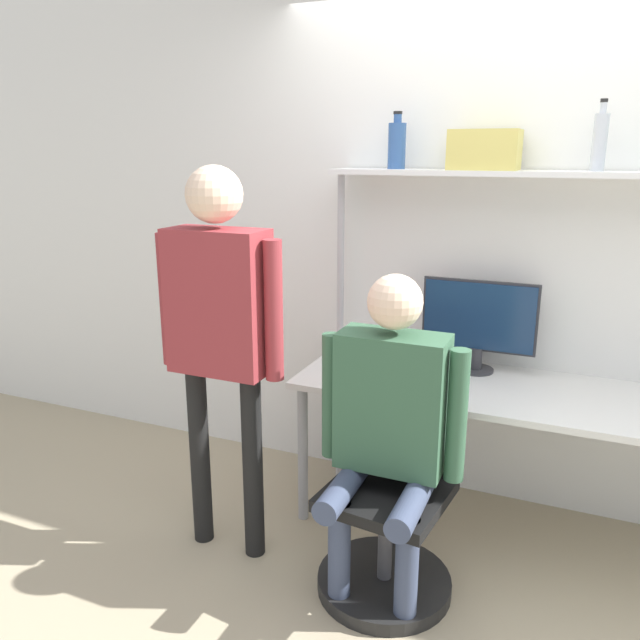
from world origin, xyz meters
TOP-DOWN VIEW (x-y plane):
  - ground_plane at (0.00, 0.00)m, footprint 12.00×12.00m
  - wall_back at (0.00, 0.71)m, footprint 8.00×0.06m
  - desk at (0.00, 0.35)m, footprint 1.95×0.66m
  - shelf_unit at (0.00, 0.54)m, footprint 1.85×0.26m
  - monitor at (-0.19, 0.54)m, footprint 0.55×0.18m
  - laptop at (-0.45, 0.23)m, footprint 0.28×0.21m
  - cell_phone at (-0.24, 0.19)m, footprint 0.07×0.15m
  - office_chair at (-0.38, -0.23)m, footprint 0.56×0.56m
  - person_seated at (-0.38, -0.27)m, footprint 0.59×0.47m
  - person_standing at (-1.14, -0.26)m, footprint 0.59×0.23m
  - bottle_clear at (0.26, 0.54)m, footprint 0.06×0.06m
  - bottle_blue at (-0.62, 0.54)m, footprint 0.08×0.08m
  - storage_box at (-0.21, 0.54)m, footprint 0.31×0.22m

SIDE VIEW (x-z plane):
  - ground_plane at x=0.00m, z-range 0.00..0.00m
  - office_chair at x=-0.38m, z-range -0.18..0.74m
  - desk at x=0.00m, z-range 0.30..1.03m
  - cell_phone at x=-0.24m, z-range 0.73..0.75m
  - person_seated at x=-0.38m, z-range 0.12..1.47m
  - laptop at x=-0.45m, z-range 0.69..0.90m
  - monitor at x=-0.19m, z-range 0.76..1.22m
  - person_standing at x=-1.14m, z-range 0.25..1.98m
  - wall_back at x=0.00m, z-range 0.00..2.70m
  - shelf_unit at x=0.00m, z-range 0.61..2.31m
  - storage_box at x=-0.21m, z-range 1.70..1.88m
  - bottle_blue at x=-0.62m, z-range 1.68..1.94m
  - bottle_clear at x=0.26m, z-range 1.68..1.97m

